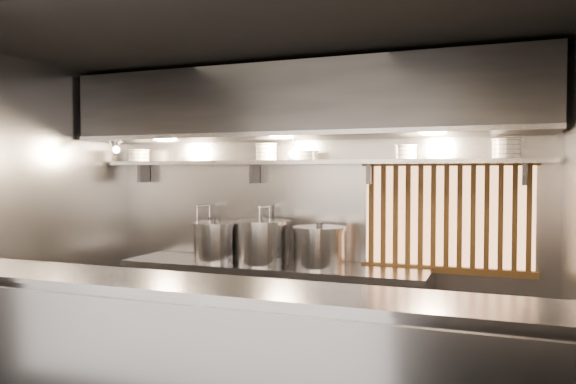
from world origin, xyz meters
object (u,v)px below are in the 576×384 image
Objects in this scene: pendant_bulb at (294,154)px; stock_pot_mid at (263,242)px; stock_pot_left at (217,241)px; heat_lamp at (115,144)px; stock_pot_right at (319,247)px.

pendant_bulb is 0.90m from stock_pot_mid.
pendant_bulb reaches higher than stock_pot_left.
heat_lamp is 1.83m from pendant_bulb.
stock_pot_left is 0.84× the size of stock_pot_mid.
heat_lamp is 2.32m from stock_pot_right.
heat_lamp is at bearing -165.16° from stock_pot_left.
pendant_bulb is at bearing 11.00° from heat_lamp.
stock_pot_left is at bearing 14.84° from heat_lamp.
stock_pot_mid is (-0.27, -0.11, -0.85)m from pendant_bulb.
heat_lamp is at bearing -169.00° from pendant_bulb.
stock_pot_mid reaches higher than stock_pot_right.
pendant_bulb is 1.17m from stock_pot_left.
stock_pot_right is (2.09, 0.25, -0.98)m from heat_lamp.
pendant_bulb is 0.92m from stock_pot_right.
pendant_bulb is at bearing 161.17° from stock_pot_right.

